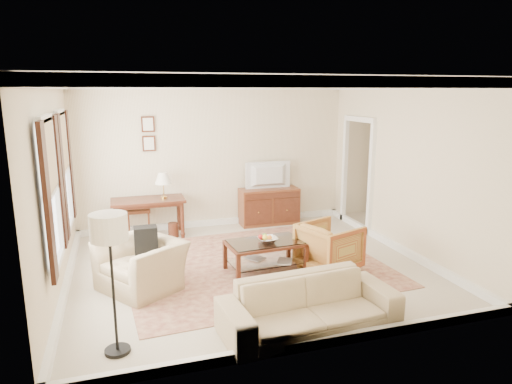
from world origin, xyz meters
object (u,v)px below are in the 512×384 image
writing_desk (148,205)px  sideboard (269,206)px  sofa (310,297)px  coffee_table (265,248)px  club_armchair (141,257)px  striped_armchair (329,244)px  tv (270,167)px

writing_desk → sideboard: (2.48, 0.17, -0.25)m
writing_desk → sofa: size_ratio=0.65×
writing_desk → sofa: bearing=-69.8°
writing_desk → coffee_table: 2.80m
club_armchair → sofa: (1.80, -1.75, -0.06)m
striped_armchair → sideboard: bearing=-18.3°
sideboard → coffee_table: 2.62m
striped_armchair → writing_desk: bearing=25.5°
sideboard → coffee_table: sideboard is taller
striped_armchair → club_armchair: (-2.84, 0.15, 0.06)m
sideboard → coffee_table: (-0.90, -2.46, -0.00)m
striped_armchair → club_armchair: 2.84m
writing_desk → striped_armchair: bearing=-44.5°
sofa → tv: bearing=72.8°
writing_desk → coffee_table: size_ratio=1.13×
sofa → sideboard: bearing=72.8°
sofa → coffee_table: bearing=83.5°
writing_desk → sofa: (1.52, -4.13, -0.23)m
coffee_table → writing_desk: bearing=124.6°
writing_desk → sideboard: size_ratio=1.11×
coffee_table → club_armchair: bearing=-177.5°
writing_desk → coffee_table: writing_desk is taller
coffee_table → striped_armchair: striped_armchair is taller
sideboard → sofa: bearing=-102.6°
striped_armchair → club_armchair: club_armchair is taller
sofa → writing_desk: bearing=105.7°
club_armchair → sofa: club_armchair is taller
sideboard → striped_armchair: (0.08, -2.69, 0.03)m
writing_desk → sofa: 4.40m
striped_armchair → coffee_table: bearing=57.1°
writing_desk → striped_armchair: (2.56, -2.52, -0.22)m
writing_desk → tv: 2.55m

